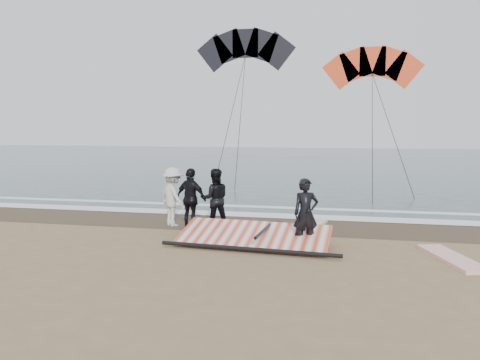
% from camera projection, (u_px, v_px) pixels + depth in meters
% --- Properties ---
extents(ground, '(120.00, 120.00, 0.00)m').
position_uv_depth(ground, '(269.00, 266.00, 10.63)').
color(ground, '#8C704C').
rests_on(ground, ground).
extents(sea, '(120.00, 54.00, 0.02)m').
position_uv_depth(sea, '(321.00, 161.00, 42.72)').
color(sea, '#233838').
rests_on(sea, ground).
extents(wet_sand, '(120.00, 2.80, 0.01)m').
position_uv_depth(wet_sand, '(289.00, 225.00, 15.01)').
color(wet_sand, '#4C3D2B').
rests_on(wet_sand, ground).
extents(foam_near, '(120.00, 0.90, 0.01)m').
position_uv_depth(foam_near, '(293.00, 216.00, 16.37)').
color(foam_near, white).
rests_on(foam_near, sea).
extents(foam_far, '(120.00, 0.45, 0.01)m').
position_uv_depth(foam_far, '(298.00, 208.00, 18.02)').
color(foam_far, white).
rests_on(foam_far, sea).
extents(man_main, '(0.78, 0.65, 1.83)m').
position_uv_depth(man_main, '(306.00, 214.00, 12.09)').
color(man_main, black).
rests_on(man_main, ground).
extents(board_white, '(1.27, 2.36, 0.09)m').
position_uv_depth(board_white, '(452.00, 258.00, 11.09)').
color(board_white, white).
rests_on(board_white, ground).
extents(board_cream, '(1.17, 2.67, 0.11)m').
position_uv_depth(board_cream, '(308.00, 228.00, 14.38)').
color(board_cream, beige).
rests_on(board_cream, ground).
extents(trio_cluster, '(2.64, 1.35, 1.89)m').
position_uv_depth(trio_cluster, '(191.00, 198.00, 14.59)').
color(trio_cluster, black).
rests_on(trio_cluster, ground).
extents(sail_rig, '(4.65, 2.05, 0.51)m').
position_uv_depth(sail_rig, '(252.00, 237.00, 12.56)').
color(sail_rig, black).
rests_on(sail_rig, ground).
extents(kite_red, '(7.62, 7.27, 15.84)m').
position_uv_depth(kite_red, '(372.00, 70.00, 32.16)').
color(kite_red, '#E6431B').
rests_on(kite_red, ground).
extents(kite_dark, '(8.08, 5.73, 13.98)m').
position_uv_depth(kite_dark, '(245.00, 52.00, 33.27)').
color(kite_dark, black).
rests_on(kite_dark, ground).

